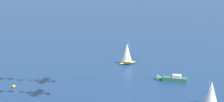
# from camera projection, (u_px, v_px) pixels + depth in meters

# --- Properties ---
(sailboat_far_port) EXTENTS (6.23, 3.60, 7.89)m
(sailboat_far_port) POSITION_uv_depth(u_px,v_px,m) (211.00, 93.00, 121.88)
(sailboat_far_port) COLOR black
(sailboat_far_port) RESTS_ON ground_plane
(motorboat_far_stbd) EXTENTS (9.35, 8.74, 2.96)m
(motorboat_far_stbd) POSITION_uv_depth(u_px,v_px,m) (171.00, 79.00, 146.63)
(motorboat_far_stbd) COLOR #33704C
(motorboat_far_stbd) RESTS_ON ground_plane
(sailboat_inshore) EXTENTS (7.40, 4.30, 9.37)m
(sailboat_inshore) POSITION_uv_depth(u_px,v_px,m) (127.00, 53.00, 169.08)
(sailboat_inshore) COLOR gold
(sailboat_inshore) RESTS_ON ground_plane
(marker_buoy) EXTENTS (1.10, 1.10, 2.10)m
(marker_buoy) POSITION_uv_depth(u_px,v_px,m) (14.00, 86.00, 139.01)
(marker_buoy) COLOR yellow
(marker_buoy) RESTS_ON ground_plane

